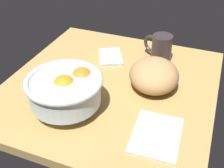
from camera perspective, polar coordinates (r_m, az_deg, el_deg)
ground_plane at (r=91.44cm, az=-0.26°, el=-0.68°), size 67.33×65.06×3.00cm
fruit_bowl at (r=77.78cm, az=-9.28°, el=-1.04°), size 21.12×21.12×11.12cm
bread_loaf at (r=87.18cm, az=8.47°, el=1.79°), size 20.07×18.94×9.31cm
napkin_folded at (r=104.03cm, az=-0.36°, el=5.54°), size 14.05×12.39×1.01cm
napkin_spare at (r=73.72cm, az=8.99°, el=-9.95°), size 16.61×12.84×0.98cm
mug at (r=102.08cm, az=9.78°, el=7.19°), size 7.58×11.10×9.80cm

